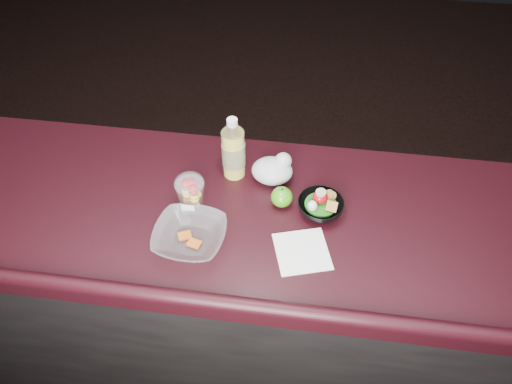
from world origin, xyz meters
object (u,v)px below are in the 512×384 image
fruit_cup (190,192)px  green_apple (282,197)px  takeout_bowl (190,236)px  snack_bowl (320,205)px  lemonade_bottle (234,152)px

fruit_cup → green_apple: 0.30m
fruit_cup → takeout_bowl: 0.15m
snack_bowl → takeout_bowl: 0.43m
snack_bowl → lemonade_bottle: bearing=156.1°
lemonade_bottle → green_apple: 0.23m
fruit_cup → green_apple: (0.29, 0.05, -0.04)m
snack_bowl → fruit_cup: bearing=-175.0°
lemonade_bottle → takeout_bowl: 0.34m
fruit_cup → snack_bowl: size_ratio=0.70×
green_apple → lemonade_bottle: bearing=146.0°
lemonade_bottle → snack_bowl: 0.34m
fruit_cup → snack_bowl: (0.42, 0.04, -0.04)m
fruit_cup → green_apple: fruit_cup is taller
lemonade_bottle → takeout_bowl: (-0.09, -0.31, -0.07)m
lemonade_bottle → fruit_cup: bearing=-123.3°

